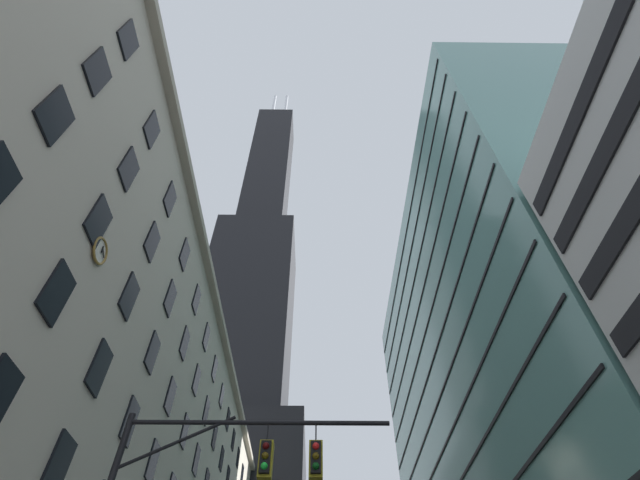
% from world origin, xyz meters
% --- Properties ---
extents(dark_skyscraper, '(29.07, 29.07, 193.75)m').
position_xyz_m(dark_skyscraper, '(-17.75, 75.85, 55.90)').
color(dark_skyscraper, black).
rests_on(dark_skyscraper, ground).
extents(glass_office_midrise, '(17.03, 52.89, 51.71)m').
position_xyz_m(glass_office_midrise, '(19.46, 32.93, 25.86)').
color(glass_office_midrise, slate).
rests_on(glass_office_midrise, ground).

